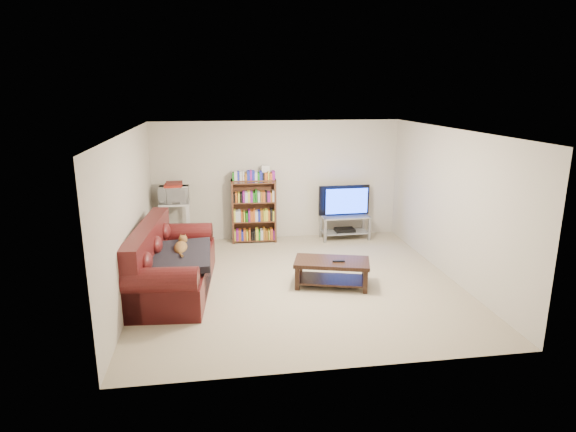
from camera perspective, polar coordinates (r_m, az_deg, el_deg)
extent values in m
plane|color=tan|center=(7.77, 1.18, -7.87)|extent=(5.00, 5.00, 0.00)
plane|color=white|center=(7.20, 1.28, 10.05)|extent=(5.00, 5.00, 0.00)
plane|color=beige|center=(9.81, -1.26, 4.24)|extent=(5.00, 0.00, 5.00)
plane|color=beige|center=(5.06, 6.07, -6.04)|extent=(5.00, 0.00, 5.00)
plane|color=beige|center=(7.40, -18.21, 0.01)|extent=(0.00, 5.00, 5.00)
plane|color=beige|center=(8.19, 18.74, 1.34)|extent=(0.00, 5.00, 5.00)
cube|color=#4A1313|center=(7.66, -13.23, -6.80)|extent=(1.22, 2.46, 0.46)
cube|color=#4A1313|center=(7.63, -16.22, -4.75)|extent=(0.45, 2.40, 1.00)
cube|color=#4A1313|center=(6.66, -14.68, -9.69)|extent=(1.00, 0.32, 0.58)
cube|color=#4A1313|center=(8.63, -12.17, -3.83)|extent=(1.00, 0.32, 0.58)
cube|color=black|center=(7.37, -12.81, -4.67)|extent=(0.93, 1.20, 0.20)
cube|color=black|center=(7.54, 5.23, -5.48)|extent=(1.27, 0.87, 0.06)
cube|color=black|center=(7.65, 5.18, -7.51)|extent=(1.14, 0.78, 0.03)
cube|color=black|center=(7.44, 1.11, -7.44)|extent=(0.09, 0.09, 0.36)
cube|color=black|center=(7.41, 9.15, -7.73)|extent=(0.09, 0.09, 0.36)
cube|color=black|center=(7.86, 1.47, -6.20)|extent=(0.09, 0.09, 0.36)
cube|color=black|center=(7.83, 9.05, -6.46)|extent=(0.09, 0.09, 0.36)
cube|color=black|center=(7.48, 6.02, -5.35)|extent=(0.19, 0.08, 0.02)
cube|color=#999EA3|center=(9.91, 6.78, -0.04)|extent=(1.00, 0.47, 0.03)
cube|color=#999EA3|center=(9.99, 6.72, -1.86)|extent=(0.95, 0.44, 0.02)
cube|color=gray|center=(9.67, 4.43, -1.78)|extent=(0.05, 0.05, 0.49)
cube|color=gray|center=(9.93, 9.61, -1.49)|extent=(0.05, 0.05, 0.49)
cube|color=gray|center=(10.03, 3.89, -1.16)|extent=(0.05, 0.05, 0.49)
cube|color=gray|center=(10.28, 8.91, -0.91)|extent=(0.05, 0.05, 0.49)
imported|color=black|center=(9.83, 6.83, 1.76)|extent=(1.06, 0.17, 0.61)
cube|color=black|center=(9.98, 6.73, -1.64)|extent=(0.40, 0.29, 0.06)
cube|color=#4D2B1A|center=(9.64, -6.57, 0.54)|extent=(0.05, 0.28, 1.28)
cube|color=#4D2B1A|center=(9.67, -1.55, 0.68)|extent=(0.05, 0.28, 1.28)
cube|color=#4D2B1A|center=(9.51, -4.12, 4.25)|extent=(0.89, 0.31, 0.03)
cube|color=maroon|center=(9.50, -5.32, 4.52)|extent=(0.26, 0.21, 0.07)
cube|color=silver|center=(9.45, -13.32, 1.45)|extent=(0.56, 0.41, 0.04)
cube|color=silver|center=(9.60, -13.11, -1.92)|extent=(0.51, 0.37, 0.03)
cube|color=silver|center=(9.43, -14.68, -1.50)|extent=(0.05, 0.05, 0.86)
cube|color=silver|center=(9.39, -11.76, -1.39)|extent=(0.05, 0.05, 0.86)
cube|color=silver|center=(9.74, -14.51, -0.97)|extent=(0.05, 0.05, 0.86)
cube|color=silver|center=(9.70, -11.67, -0.86)|extent=(0.05, 0.05, 0.86)
imported|color=silver|center=(9.41, -13.38, 2.47)|extent=(0.56, 0.38, 0.31)
cube|color=maroon|center=(9.38, -13.44, 3.54)|extent=(0.33, 0.29, 0.05)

